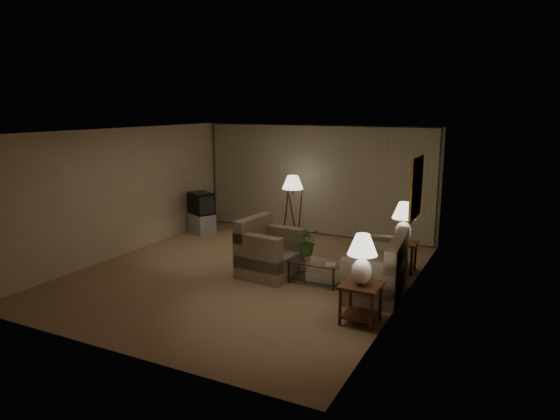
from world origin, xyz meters
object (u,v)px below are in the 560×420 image
object	(u,v)px
table_lamp_near	(362,255)
floor_lamp	(293,206)
side_table_near	(361,296)
vase	(308,256)
ottoman	(264,237)
armchair	(270,254)
crt_tv	(201,203)
coffee_table	(315,269)
side_table_far	(402,251)
table_lamp_far	(404,218)
tv_cabinet	(202,223)
sofa	(376,270)

from	to	relation	value
table_lamp_near	floor_lamp	bearing A→B (deg)	127.17
side_table_near	vase	size ratio (longest dim) A/B	4.06
ottoman	armchair	bearing A→B (deg)	-58.41
vase	crt_tv	bearing A→B (deg)	151.15
coffee_table	armchair	bearing A→B (deg)	179.17
armchair	side_table_far	distance (m)	2.54
armchair	table_lamp_near	distance (m)	2.58
armchair	vase	size ratio (longest dim) A/B	8.26
side_table_far	floor_lamp	world-z (taller)	floor_lamp
coffee_table	ottoman	size ratio (longest dim) A/B	1.49
armchair	ottoman	bearing A→B (deg)	37.45
armchair	vase	world-z (taller)	armchair
armchair	coffee_table	bearing A→B (deg)	-84.97
side_table_near	table_lamp_far	xyz separation A→B (m)	(0.00, 2.60, 0.64)
side_table_far	table_lamp_far	distance (m)	0.65
table_lamp_far	floor_lamp	world-z (taller)	floor_lamp
side_table_near	armchair	bearing A→B (deg)	149.69
tv_cabinet	floor_lamp	xyz separation A→B (m)	(2.30, 0.48, 0.56)
table_lamp_near	crt_tv	bearing A→B (deg)	147.23
armchair	sofa	bearing A→B (deg)	-81.67
tv_cabinet	sofa	bearing A→B (deg)	6.04
side_table_near	crt_tv	xyz separation A→B (m)	(-5.20, 3.35, 0.35)
tv_cabinet	vase	distance (m)	4.35
sofa	tv_cabinet	xyz separation A→B (m)	(-5.05, 2.00, -0.14)
table_lamp_near	vase	bearing A→B (deg)	138.10
table_lamp_far	vase	world-z (taller)	table_lamp_far
armchair	vase	xyz separation A→B (m)	(0.77, -0.01, 0.06)
sofa	ottoman	xyz separation A→B (m)	(-3.07, 1.63, -0.17)
side_table_near	sofa	bearing A→B (deg)	96.34
side_table_near	side_table_far	distance (m)	2.60
side_table_near	crt_tv	bearing A→B (deg)	147.23
armchair	floor_lamp	size ratio (longest dim) A/B	0.79
table_lamp_far	vase	xyz separation A→B (m)	(-1.39, -1.35, -0.56)
tv_cabinet	crt_tv	bearing A→B (deg)	0.00
table_lamp_far	crt_tv	size ratio (longest dim) A/B	1.01
table_lamp_far	crt_tv	distance (m)	5.26
tv_cabinet	ottoman	distance (m)	2.02
floor_lamp	side_table_near	bearing A→B (deg)	-52.83
armchair	side_table_far	bearing A→B (deg)	-52.40
crt_tv	ottoman	size ratio (longest dim) A/B	1.15
sofa	tv_cabinet	world-z (taller)	sofa
table_lamp_far	ottoman	xyz separation A→B (m)	(-3.22, 0.38, -0.83)
sofa	side_table_far	world-z (taller)	sofa
vase	ottoman	bearing A→B (deg)	136.52
coffee_table	crt_tv	size ratio (longest dim) A/B	1.30
table_lamp_near	table_lamp_far	bearing A→B (deg)	90.00
side_table_far	table_lamp_far	bearing A→B (deg)	-90.00
table_lamp_near	vase	world-z (taller)	table_lamp_near
side_table_far	coffee_table	size ratio (longest dim) A/B	0.61
ottoman	floor_lamp	bearing A→B (deg)	69.45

